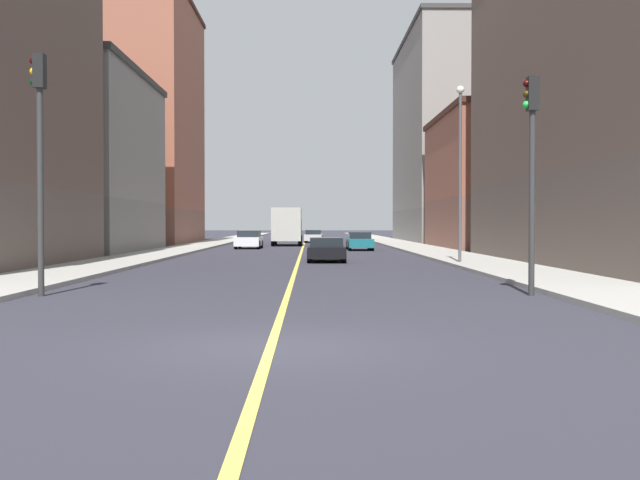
% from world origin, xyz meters
% --- Properties ---
extents(ground_plane, '(400.00, 400.00, 0.00)m').
position_xyz_m(ground_plane, '(0.00, 0.00, 0.00)').
color(ground_plane, '#2B2A34').
rests_on(ground_plane, ground).
extents(sidewalk_left, '(3.56, 168.00, 0.15)m').
position_xyz_m(sidewalk_left, '(8.71, 49.00, 0.07)').
color(sidewalk_left, '#9E9B93').
rests_on(sidewalk_left, ground).
extents(sidewalk_right, '(3.56, 168.00, 0.15)m').
position_xyz_m(sidewalk_right, '(-8.71, 49.00, 0.07)').
color(sidewalk_right, '#9E9B93').
rests_on(sidewalk_right, ground).
extents(lane_center_stripe, '(0.16, 154.00, 0.01)m').
position_xyz_m(lane_center_stripe, '(0.00, 49.00, 0.01)').
color(lane_center_stripe, '#E5D14C').
rests_on(lane_center_stripe, ground).
extents(building_left_mid, '(10.49, 16.45, 10.26)m').
position_xyz_m(building_left_mid, '(15.59, 46.41, 5.14)').
color(building_left_mid, brown).
rests_on(building_left_mid, ground).
extents(building_left_far, '(10.49, 24.51, 21.33)m').
position_xyz_m(building_left_far, '(15.59, 68.32, 10.68)').
color(building_left_far, slate).
rests_on(building_left_far, ground).
extents(building_right_midblock, '(10.49, 16.72, 11.94)m').
position_xyz_m(building_right_midblock, '(-15.59, 38.92, 5.98)').
color(building_right_midblock, slate).
rests_on(building_right_midblock, ground).
extents(building_right_distant, '(10.49, 18.28, 22.66)m').
position_xyz_m(building_right_distant, '(-15.59, 60.08, 11.34)').
color(building_right_distant, brown).
rests_on(building_right_distant, ground).
extents(traffic_light_left_near, '(0.40, 0.32, 5.83)m').
position_xyz_m(traffic_light_left_near, '(6.51, 8.48, 3.79)').
color(traffic_light_left_near, '#2D2D2D').
rests_on(traffic_light_left_near, ground).
extents(traffic_light_right_near, '(0.40, 0.32, 6.41)m').
position_xyz_m(traffic_light_right_near, '(-6.55, 8.48, 4.12)').
color(traffic_light_right_near, '#2D2D2D').
rests_on(traffic_light_right_near, ground).
extents(street_lamp_left_near, '(0.36, 0.36, 8.12)m').
position_xyz_m(street_lamp_left_near, '(7.53, 23.51, 4.99)').
color(street_lamp_left_near, '#4C4C51').
rests_on(street_lamp_left_near, ground).
extents(car_teal, '(1.82, 4.23, 1.31)m').
position_xyz_m(car_teal, '(4.16, 43.41, 0.63)').
color(car_teal, '#196670').
rests_on(car_teal, ground).
extents(car_black, '(1.96, 4.21, 1.21)m').
position_xyz_m(car_black, '(1.42, 26.89, 0.60)').
color(car_black, black).
rests_on(car_black, ground).
extents(car_silver, '(1.94, 4.61, 1.26)m').
position_xyz_m(car_silver, '(0.93, 65.41, 0.63)').
color(car_silver, silver).
rests_on(car_silver, ground).
extents(car_white, '(1.98, 4.32, 1.39)m').
position_xyz_m(car_white, '(-4.10, 47.08, 0.67)').
color(car_white, white).
rests_on(car_white, ground).
extents(box_truck, '(2.58, 6.68, 3.25)m').
position_xyz_m(box_truck, '(-1.43, 54.93, 1.70)').
color(box_truck, navy).
rests_on(box_truck, ground).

